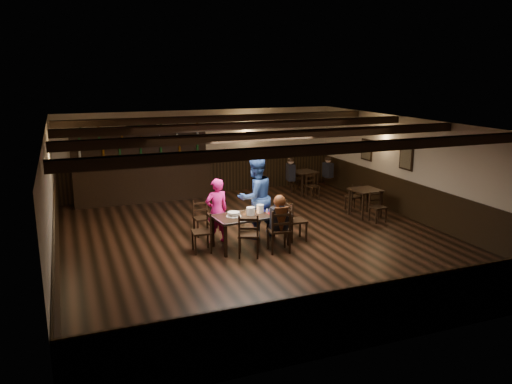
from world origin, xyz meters
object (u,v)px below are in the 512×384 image
object	(u,v)px
cake	(234,214)
bar_counter	(143,177)
chair_near_left	(249,232)
man_blue	(255,197)
dining_table	(251,218)
woman_pink	(217,211)
chair_near_right	(280,228)

from	to	relation	value
cake	bar_counter	size ratio (longest dim) A/B	0.08
chair_near_left	man_blue	xyz separation A→B (m)	(0.62, 1.20, 0.42)
dining_table	bar_counter	distance (m)	5.32
woman_pink	cake	size ratio (longest dim) A/B	4.52
bar_counter	cake	bearing A→B (deg)	-76.69
woman_pink	cake	distance (m)	0.58
chair_near_right	woman_pink	bearing A→B (deg)	133.23
woman_pink	bar_counter	size ratio (longest dim) A/B	0.36
chair_near_right	man_blue	world-z (taller)	man_blue
woman_pink	bar_counter	xyz separation A→B (m)	(-0.97, 4.54, -0.04)
chair_near_left	woman_pink	distance (m)	1.23
woman_pink	man_blue	size ratio (longest dim) A/B	0.77
chair_near_right	cake	size ratio (longest dim) A/B	2.93
chair_near_right	man_blue	xyz separation A→B (m)	(-0.11, 1.19, 0.41)
chair_near_right	dining_table	bearing A→B (deg)	125.19
chair_near_left	man_blue	bearing A→B (deg)	62.59
chair_near_left	cake	bearing A→B (deg)	100.57
dining_table	chair_near_right	world-z (taller)	chair_near_right
chair_near_right	man_blue	bearing A→B (deg)	95.29
man_blue	chair_near_right	bearing A→B (deg)	79.89
chair_near_left	woman_pink	xyz separation A→B (m)	(-0.35, 1.16, 0.20)
chair_near_right	woman_pink	xyz separation A→B (m)	(-1.08, 1.15, 0.19)
woman_pink	cake	xyz separation A→B (m)	(0.23, -0.53, 0.04)
woman_pink	man_blue	bearing A→B (deg)	174.05
dining_table	bar_counter	xyz separation A→B (m)	(-1.61, 5.07, 0.05)
woman_pink	chair_near_left	bearing A→B (deg)	98.30
cake	woman_pink	bearing A→B (deg)	113.55
chair_near_right	bar_counter	bearing A→B (deg)	109.83
chair_near_left	chair_near_right	size ratio (longest dim) A/B	0.98
chair_near_left	woman_pink	size ratio (longest dim) A/B	0.63
dining_table	man_blue	distance (m)	0.73
woman_pink	man_blue	xyz separation A→B (m)	(0.97, 0.04, 0.22)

